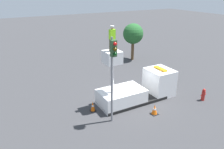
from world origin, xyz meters
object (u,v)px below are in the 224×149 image
object	(u,v)px
worker	(112,39)
traffic_cone_curbside	(155,110)
traffic_cone_rear	(93,106)
bucket_truck	(139,89)
tree_left_bg	(133,34)
fire_hydrant	(203,95)
traffic_light_pole	(113,65)

from	to	relation	value
worker	traffic_cone_curbside	xyz separation A→B (m)	(2.17, -2.40, -4.95)
traffic_cone_rear	bucket_truck	bearing A→B (deg)	-2.11
traffic_cone_curbside	tree_left_bg	world-z (taller)	tree_left_bg
worker	tree_left_bg	size ratio (longest dim) A/B	0.39
worker	fire_hydrant	xyz separation A→B (m)	(6.94, -2.67, -4.81)
bucket_truck	fire_hydrant	bearing A→B (deg)	-30.66
traffic_light_pole	tree_left_bg	xyz separation A→B (m)	(8.90, 10.85, -0.86)
worker	tree_left_bg	world-z (taller)	worker
traffic_light_pole	traffic_cone_curbside	size ratio (longest dim) A/B	7.69
fire_hydrant	traffic_light_pole	bearing A→B (deg)	173.67
traffic_cone_curbside	fire_hydrant	bearing A→B (deg)	-3.19
traffic_cone_curbside	traffic_light_pole	bearing A→B (deg)	168.92
bucket_truck	worker	size ratio (longest dim) A/B	3.73
fire_hydrant	tree_left_bg	world-z (taller)	tree_left_bg
worker	fire_hydrant	world-z (taller)	worker
worker	traffic_light_pole	xyz separation A→B (m)	(-0.95, -1.79, -1.20)
traffic_light_pole	traffic_cone_rear	world-z (taller)	traffic_light_pole
worker	tree_left_bg	xyz separation A→B (m)	(7.95, 9.06, -2.06)
traffic_cone_rear	traffic_cone_curbside	distance (m)	4.51
worker	traffic_light_pole	distance (m)	2.36
traffic_cone_rear	fire_hydrant	bearing A→B (deg)	-18.34
bucket_truck	traffic_cone_curbside	world-z (taller)	bucket_truck
bucket_truck	fire_hydrant	world-z (taller)	bucket_truck
traffic_cone_rear	tree_left_bg	size ratio (longest dim) A/B	0.18
bucket_truck	fire_hydrant	size ratio (longest dim) A/B	6.36
traffic_cone_curbside	tree_left_bg	xyz separation A→B (m)	(5.79, 11.46, 2.89)
fire_hydrant	tree_left_bg	xyz separation A→B (m)	(1.01, 11.73, 2.75)
tree_left_bg	traffic_light_pole	bearing A→B (deg)	-129.34
bucket_truck	tree_left_bg	distance (m)	10.85
traffic_cone_rear	tree_left_bg	distance (m)	13.34
bucket_truck	traffic_cone_curbside	distance (m)	2.49
worker	bucket_truck	bearing A→B (deg)	0.00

